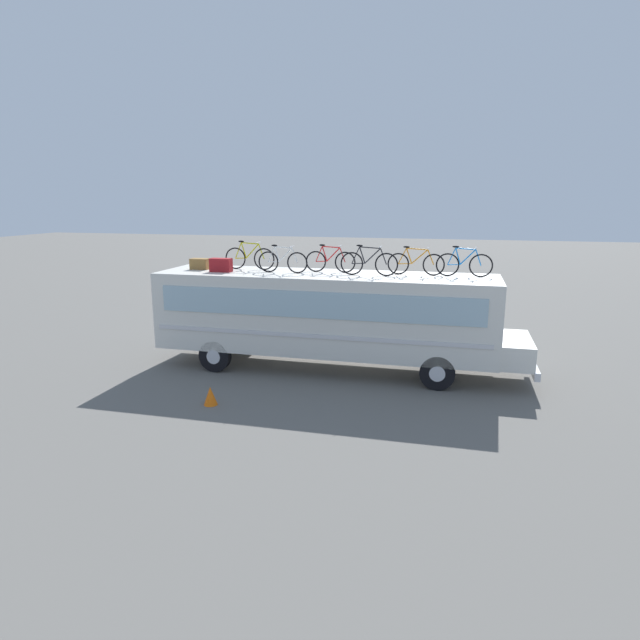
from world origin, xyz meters
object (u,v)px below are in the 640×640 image
at_px(bus, 329,313).
at_px(rooftop_bicycle_4, 369,263).
at_px(rooftop_bicycle_5, 416,263).
at_px(rooftop_bicycle_6, 464,264).
at_px(rooftop_bicycle_2, 283,261).
at_px(rooftop_bicycle_1, 250,258).
at_px(rooftop_bicycle_3, 330,261).
at_px(traffic_cone, 210,396).
at_px(luggage_bag_2, 221,265).
at_px(luggage_bag_1, 200,264).

height_order(bus, rooftop_bicycle_4, rooftop_bicycle_4).
relative_size(rooftop_bicycle_4, rooftop_bicycle_5, 1.02).
bearing_deg(rooftop_bicycle_6, rooftop_bicycle_5, 179.69).
bearing_deg(rooftop_bicycle_2, rooftop_bicycle_1, 158.27).
bearing_deg(rooftop_bicycle_3, rooftop_bicycle_1, 178.96).
bearing_deg(rooftop_bicycle_5, rooftop_bicycle_6, -0.31).
height_order(rooftop_bicycle_4, traffic_cone, rooftop_bicycle_4).
relative_size(luggage_bag_2, rooftop_bicycle_3, 0.42).
bearing_deg(rooftop_bicycle_6, rooftop_bicycle_2, -174.92).
bearing_deg(rooftop_bicycle_6, traffic_cone, -146.61).
height_order(rooftop_bicycle_2, rooftop_bicycle_6, rooftop_bicycle_6).
bearing_deg(rooftop_bicycle_1, rooftop_bicycle_2, -21.73).
height_order(rooftop_bicycle_3, traffic_cone, rooftop_bicycle_3).
relative_size(rooftop_bicycle_4, traffic_cone, 3.50).
xyz_separation_m(rooftop_bicycle_6, traffic_cone, (-6.41, -4.23, -3.23)).
xyz_separation_m(luggage_bag_1, traffic_cone, (2.08, -3.92, -3.02)).
xyz_separation_m(bus, rooftop_bicycle_4, (1.27, -0.07, 1.65)).
xyz_separation_m(luggage_bag_1, rooftop_bicycle_2, (2.95, -0.19, 0.19)).
bearing_deg(rooftop_bicycle_5, rooftop_bicycle_4, -161.41).
bearing_deg(traffic_cone, rooftop_bicycle_3, 61.36).
bearing_deg(luggage_bag_2, rooftop_bicycle_3, 11.53).
xyz_separation_m(luggage_bag_2, rooftop_bicycle_3, (3.44, 0.70, 0.16)).
distance_m(rooftop_bicycle_2, traffic_cone, 5.00).
bearing_deg(bus, rooftop_bicycle_1, 171.63).
relative_size(bus, traffic_cone, 23.20).
bearing_deg(luggage_bag_1, rooftop_bicycle_4, -1.51).
bearing_deg(rooftop_bicycle_1, rooftop_bicycle_3, -1.04).
bearing_deg(rooftop_bicycle_4, bus, 176.62).
bearing_deg(rooftop_bicycle_5, rooftop_bicycle_1, 179.75).
relative_size(bus, rooftop_bicycle_3, 7.22).
height_order(luggage_bag_1, rooftop_bicycle_4, rooftop_bicycle_4).
height_order(bus, rooftop_bicycle_2, rooftop_bicycle_2).
bearing_deg(traffic_cone, luggage_bag_2, 108.09).
distance_m(rooftop_bicycle_1, rooftop_bicycle_6, 6.87).
bearing_deg(rooftop_bicycle_3, traffic_cone, -118.64).
xyz_separation_m(luggage_bag_1, rooftop_bicycle_4, (5.69, -0.15, 0.21)).
bearing_deg(rooftop_bicycle_5, luggage_bag_1, -177.47).
distance_m(luggage_bag_1, rooftop_bicycle_2, 2.96).
relative_size(luggage_bag_2, rooftop_bicycle_6, 0.41).
relative_size(rooftop_bicycle_2, rooftop_bicycle_5, 0.93).
height_order(bus, luggage_bag_2, luggage_bag_2).
bearing_deg(bus, luggage_bag_2, -174.41).
relative_size(rooftop_bicycle_4, rooftop_bicycle_6, 1.06).
bearing_deg(rooftop_bicycle_6, bus, -174.68).
xyz_separation_m(rooftop_bicycle_5, rooftop_bicycle_6, (1.43, -0.01, 0.01)).
bearing_deg(rooftop_bicycle_4, luggage_bag_2, -176.79).
xyz_separation_m(luggage_bag_1, rooftop_bicycle_3, (4.38, 0.29, 0.19)).
height_order(luggage_bag_2, rooftop_bicycle_5, rooftop_bicycle_5).
height_order(bus, rooftop_bicycle_1, rooftop_bicycle_1).
bearing_deg(rooftop_bicycle_6, rooftop_bicycle_1, 179.74).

